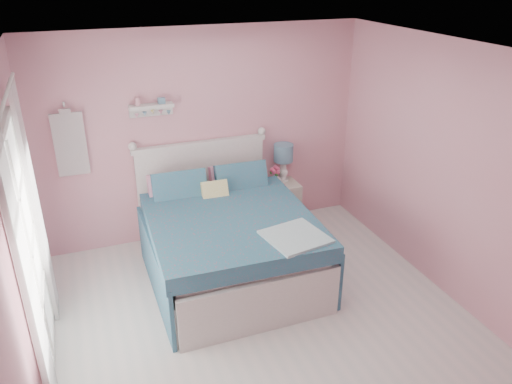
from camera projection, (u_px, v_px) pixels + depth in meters
floor at (273, 335)px, 4.76m from camera, size 4.50×4.50×0.00m
room_shell at (276, 184)px, 4.09m from camera, size 4.50×4.50×4.50m
bed at (227, 241)px, 5.55m from camera, size 1.76×2.18×1.25m
nightstand at (282, 204)px, 6.66m from camera, size 0.42×0.41×0.60m
table_lamp at (283, 156)px, 6.47m from camera, size 0.25×0.25×0.50m
vase at (275, 179)px, 6.47m from camera, size 0.20×0.20×0.16m
teacup at (282, 187)px, 6.34m from camera, size 0.09×0.09×0.07m
roses at (275, 170)px, 6.42m from camera, size 0.14×0.11×0.12m
wall_shelf at (151, 107)px, 5.69m from camera, size 0.50×0.15×0.25m
hanging_dress at (70, 145)px, 5.52m from camera, size 0.34×0.03×0.72m
french_door at (30, 258)px, 4.01m from camera, size 0.04×1.32×2.16m
curtain_near at (32, 299)px, 3.35m from camera, size 0.04×0.40×2.32m
curtain_far at (36, 207)px, 4.62m from camera, size 0.04×0.40×2.32m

